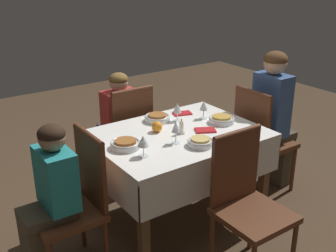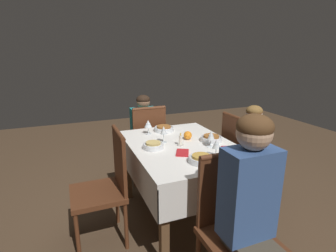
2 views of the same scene
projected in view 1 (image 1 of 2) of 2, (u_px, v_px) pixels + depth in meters
ground_plane at (177, 219)px, 3.34m from camera, size 8.00×8.00×0.00m
dining_table at (177, 146)px, 3.11m from camera, size 1.22×0.91×0.75m
chair_east at (260, 137)px, 3.58m from camera, size 0.42×0.42×0.95m
chair_west at (75, 199)px, 2.64m from camera, size 0.42×0.42×0.95m
chair_north at (127, 133)px, 3.66m from camera, size 0.42×0.42×0.95m
chair_south at (247, 199)px, 2.65m from camera, size 0.42×0.42×0.95m
person_adult_denim at (274, 113)px, 3.59m from camera, size 0.34×0.30×1.24m
person_child_teal at (48, 200)px, 2.53m from camera, size 0.33×0.30×1.05m
person_child_red at (117, 122)px, 3.77m from camera, size 0.30×0.33×1.03m
bowl_east at (222, 119)px, 3.25m from camera, size 0.20×0.20×0.06m
wine_glass_east at (204, 106)px, 3.32m from camera, size 0.06×0.06×0.14m
bowl_west at (125, 144)px, 2.82m from camera, size 0.20×0.20×0.06m
wine_glass_west at (143, 142)px, 2.67m from camera, size 0.08×0.08×0.14m
bowl_north at (157, 118)px, 3.28m from camera, size 0.20×0.20×0.06m
wine_glass_north at (177, 108)px, 3.26m from camera, size 0.07×0.07×0.15m
bowl_south at (200, 142)px, 2.85m from camera, size 0.18×0.18×0.06m
wine_glass_south at (176, 128)px, 2.86m from camera, size 0.06×0.06×0.15m
candle_centerpiece at (181, 128)px, 3.04m from camera, size 0.06×0.06×0.12m
orange_fruit at (157, 127)px, 3.08m from camera, size 0.08×0.08×0.08m
napkin_red_folded at (182, 113)px, 3.44m from camera, size 0.17×0.13×0.01m
napkin_spare_side at (205, 130)px, 3.10m from camera, size 0.18×0.16×0.01m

